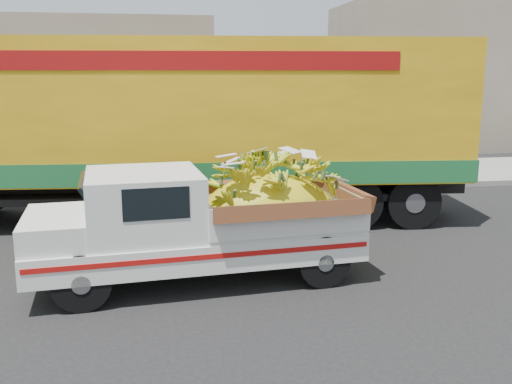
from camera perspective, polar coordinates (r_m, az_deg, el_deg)
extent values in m
plane|color=black|center=(8.64, -2.99, -9.38)|extent=(100.00, 100.00, 0.00)
cube|color=gray|center=(14.90, -5.93, -0.07)|extent=(60.00, 0.25, 0.15)
cube|color=gray|center=(16.96, -6.41, 1.35)|extent=(60.00, 4.00, 0.14)
cube|color=gray|center=(27.88, 23.12, 10.62)|extent=(14.00, 6.00, 6.00)
cylinder|color=black|center=(8.01, -17.07, -8.63)|extent=(0.81, 0.30, 0.79)
cylinder|color=black|center=(9.45, -16.77, -5.47)|extent=(0.81, 0.30, 0.79)
cylinder|color=black|center=(8.55, 6.73, -6.86)|extent=(0.81, 0.30, 0.79)
cylinder|color=black|center=(9.92, 3.51, -4.17)|extent=(0.81, 0.30, 0.79)
cube|color=silver|center=(8.75, -5.99, -5.15)|extent=(5.03, 2.21, 0.41)
cube|color=#A50F0C|center=(7.90, -4.98, -6.51)|extent=(4.78, 0.45, 0.07)
cube|color=silver|center=(8.77, -21.79, -6.67)|extent=(0.26, 1.74, 0.15)
cube|color=silver|center=(8.59, -19.39, -3.40)|extent=(1.03, 1.74, 0.37)
cube|color=silver|center=(8.51, -11.11, -1.13)|extent=(1.76, 1.84, 0.94)
cube|color=black|center=(7.64, -9.94, -1.19)|extent=(0.88, 0.09, 0.44)
cube|color=silver|center=(8.90, 1.92, -1.69)|extent=(2.55, 1.98, 0.53)
ellipsoid|color=gold|center=(8.90, 1.27, -2.41)|extent=(2.29, 1.61, 1.33)
cylinder|color=black|center=(12.06, 15.41, -0.94)|extent=(1.13, 0.43, 1.10)
cylinder|color=black|center=(13.92, 12.73, 0.86)|extent=(1.13, 0.43, 1.10)
cylinder|color=black|center=(11.72, 9.86, -1.05)|extent=(1.13, 0.43, 1.10)
cylinder|color=black|center=(13.63, 7.89, 0.81)|extent=(1.13, 0.43, 1.10)
cube|color=black|center=(12.34, -7.24, 0.77)|extent=(12.04, 2.19, 0.36)
cube|color=gold|center=(12.14, -7.43, 8.20)|extent=(11.95, 3.66, 2.84)
cube|color=#1B5E2D|center=(12.26, -7.29, 2.74)|extent=(12.01, 3.69, 0.45)
cube|color=maroon|center=(10.86, -7.97, 12.90)|extent=(8.36, 0.86, 0.35)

